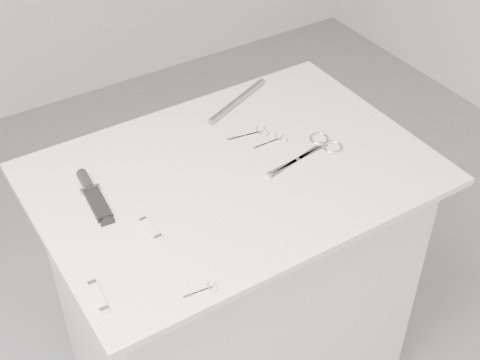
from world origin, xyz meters
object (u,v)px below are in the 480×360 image
plinth (235,292)px  pocket_knife_b (150,229)px  embroidery_scissors_a (255,133)px  pocket_knife_a (98,297)px  metal_rail (237,101)px  embroidery_scissors_b (275,140)px  tiny_scissors (205,290)px  large_shears (316,149)px  sheathed_knife (92,194)px

plinth → pocket_knife_b: 0.56m
embroidery_scissors_a → pocket_knife_a: pocket_knife_a is taller
pocket_knife_b → metal_rail: bearing=-55.2°
embroidery_scissors_b → tiny_scissors: (-0.43, -0.36, -0.00)m
large_shears → sheathed_knife: size_ratio=1.25×
pocket_knife_a → pocket_knife_b: bearing=-50.9°
large_shears → pocket_knife_b: 0.51m
pocket_knife_b → embroidery_scissors_b: bearing=-75.6°
sheathed_knife → tiny_scissors: bearing=-163.9°
embroidery_scissors_a → embroidery_scissors_b: (0.03, -0.06, -0.00)m
tiny_scissors → sheathed_knife: sheathed_knife is taller
plinth → large_shears: bearing=-9.5°
plinth → embroidery_scissors_a: size_ratio=7.45×
plinth → tiny_scissors: bearing=-130.6°
tiny_scissors → pocket_knife_b: bearing=100.1°
embroidery_scissors_b → plinth: bearing=-161.9°
large_shears → pocket_knife_a: 0.71m
large_shears → metal_rail: metal_rail is taller
embroidery_scissors_a → embroidery_scissors_b: 0.06m
pocket_knife_b → metal_rail: metal_rail is taller
pocket_knife_b → pocket_knife_a: bearing=121.7°
pocket_knife_b → tiny_scissors: bearing=-178.4°
large_shears → metal_rail: size_ratio=0.91×
plinth → large_shears: 0.53m
tiny_scissors → pocket_knife_a: size_ratio=0.83×
metal_rail → embroidery_scissors_b: bearing=-93.0°
embroidery_scissors_a → plinth: bearing=-132.1°
sheathed_knife → pocket_knife_a: 0.33m
embroidery_scissors_a → embroidery_scissors_b: bearing=-54.4°
tiny_scissors → pocket_knife_b: pocket_knife_b is taller
sheathed_knife → metal_rail: size_ratio=0.72×
embroidery_scissors_a → tiny_scissors: 0.58m
large_shears → pocket_knife_b: bearing=175.8°
pocket_knife_b → sheathed_knife: bearing=16.9°
embroidery_scissors_a → large_shears: bearing=-47.8°
embroidery_scissors_a → pocket_knife_a: 0.67m
large_shears → embroidery_scissors_a: bearing=114.1°
tiny_scissors → metal_rail: 0.72m
plinth → sheathed_knife: (-0.34, 0.10, 0.48)m
embroidery_scissors_b → sheathed_knife: (-0.51, 0.05, 0.01)m
large_shears → embroidery_scissors_b: size_ratio=2.33×
embroidery_scissors_a → embroidery_scissors_b: same height
plinth → embroidery_scissors_b: size_ratio=8.62×
sheathed_knife → pocket_knife_b: bearing=-155.8°
embroidery_scissors_b → tiny_scissors: bearing=-139.6°
metal_rail → large_shears: bearing=-79.2°
plinth → pocket_knife_a: pocket_knife_a is taller
large_shears → pocket_knife_a: (-0.69, -0.17, 0.00)m
tiny_scissors → pocket_knife_a: (-0.20, 0.10, 0.00)m
tiny_scissors → sheathed_knife: size_ratio=0.39×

